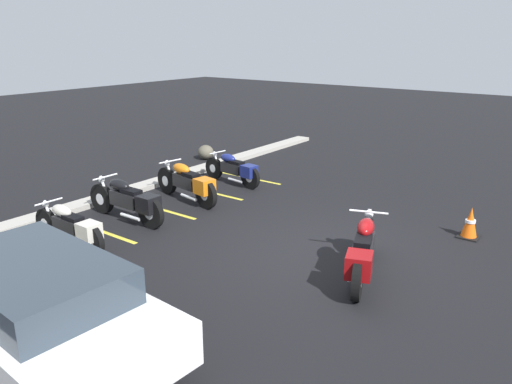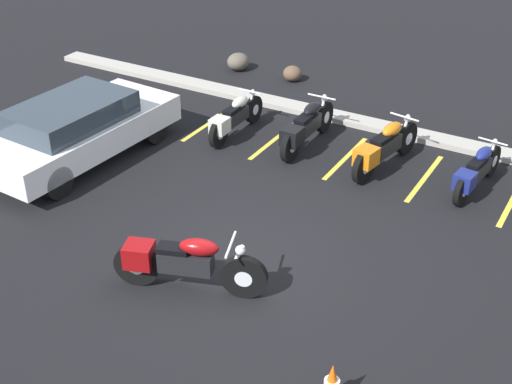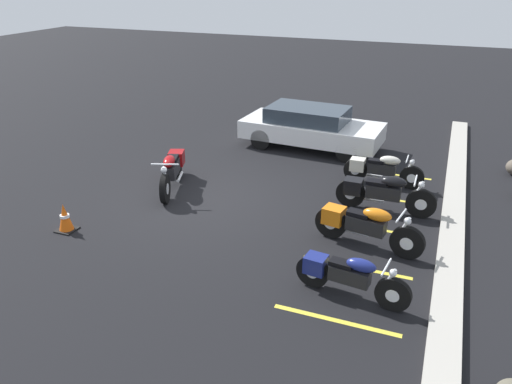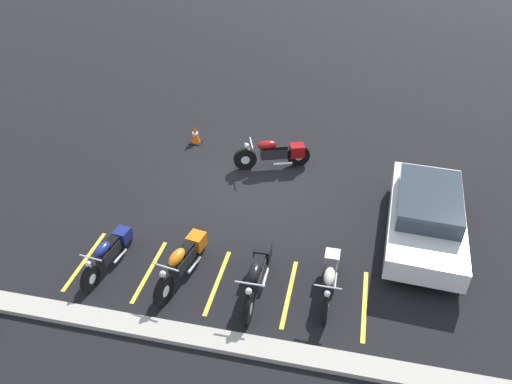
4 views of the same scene
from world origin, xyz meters
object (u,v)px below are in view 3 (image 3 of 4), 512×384
Objects in this scene: parked_bike_1 at (380,192)px; car_white at (311,127)px; parked_bike_0 at (379,169)px; parked_bike_2 at (363,225)px; motorcycle_maroon_featured at (172,169)px; parked_bike_3 at (346,275)px; traffic_cone at (65,218)px.

car_white is at bearing 125.77° from parked_bike_1.
car_white is at bearing 138.87° from parked_bike_0.
motorcycle_maroon_featured is at bearing 176.58° from parked_bike_2.
car_white reaches higher than parked_bike_3.
car_white reaches higher than traffic_cone.
parked_bike_0 is at bearing 103.01° from parked_bike_2.
traffic_cone is (7.22, -3.42, -0.38)m from car_white.
traffic_cone is at bearing -173.90° from parked_bike_3.
parked_bike_3 is at bearing -66.21° from car_white.
motorcycle_maroon_featured is at bearing -174.52° from parked_bike_1.
motorcycle_maroon_featured is 0.52× the size of car_white.
parked_bike_0 is 0.91× the size of parked_bike_2.
parked_bike_0 is at bearing 93.70° from motorcycle_maroon_featured.
parked_bike_1 is 4.66m from car_white.
motorcycle_maroon_featured is 5.27m from parked_bike_2.
parked_bike_1 is 3.57m from parked_bike_3.
parked_bike_0 is 3.31m from car_white.
car_white is at bearing 117.49° from parked_bike_3.
parked_bike_1 reaches higher than parked_bike_0.
parked_bike_0 is 1.61m from parked_bike_1.
parked_bike_3 is 3.23× the size of traffic_cone.
parked_bike_3 is at bearing -78.27° from parked_bike_2.
parked_bike_1 is 1.01× the size of parked_bike_2.
parked_bike_0 is at bearing 99.07° from parked_bike_1.
parked_bike_1 is 7.07m from traffic_cone.
parked_bike_2 is 0.52× the size of car_white.
car_white is 6.97× the size of traffic_cone.
parked_bike_2 is 1.82m from parked_bike_3.
parked_bike_1 is at bearing 96.71° from parked_bike_3.
parked_bike_2 is at bearing 105.70° from traffic_cone.
car_white is at bearing 130.65° from motorcycle_maroon_featured.
car_white is at bearing 125.71° from parked_bike_2.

